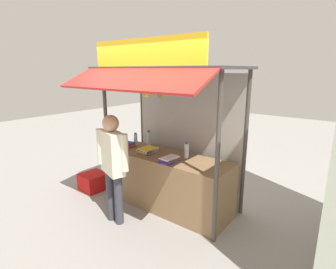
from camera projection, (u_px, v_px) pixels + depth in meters
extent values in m
plane|color=gray|center=(168.00, 206.00, 4.32)|extent=(20.00, 20.00, 0.00)
cube|color=olive|center=(168.00, 182.00, 4.22)|extent=(2.05, 0.70, 0.86)
cylinder|color=#4C4742|center=(107.00, 136.00, 4.40)|extent=(0.06, 0.06, 2.18)
cylinder|color=#4C4742|center=(217.00, 162.00, 3.18)|extent=(0.06, 0.06, 2.18)
cylinder|color=#4C4742|center=(143.00, 128.00, 5.07)|extent=(0.06, 0.06, 2.18)
cylinder|color=#4C4742|center=(245.00, 146.00, 3.85)|extent=(0.06, 0.06, 2.18)
cube|color=#B7B2A8|center=(187.00, 137.00, 4.47)|extent=(2.01, 0.04, 2.13)
cube|color=#3F3F44|center=(167.00, 68.00, 3.78)|extent=(2.25, 1.07, 0.04)
cube|color=red|center=(128.00, 79.00, 3.21)|extent=(2.21, 0.51, 0.26)
cube|color=yellow|center=(144.00, 52.00, 3.36)|extent=(1.85, 0.04, 0.35)
cylinder|color=#59544C|center=(147.00, 76.00, 3.47)|extent=(1.95, 0.02, 0.02)
cylinder|color=silver|center=(149.00, 139.00, 4.66)|extent=(0.08, 0.08, 0.24)
cylinder|color=#198C33|center=(149.00, 131.00, 4.63)|extent=(0.05, 0.05, 0.03)
cylinder|color=silver|center=(136.00, 140.00, 4.69)|extent=(0.06, 0.06, 0.20)
cylinder|color=blue|center=(135.00, 133.00, 4.67)|extent=(0.04, 0.04, 0.03)
cylinder|color=silver|center=(186.00, 151.00, 4.01)|extent=(0.07, 0.07, 0.22)
cylinder|color=blue|center=(187.00, 143.00, 3.98)|extent=(0.05, 0.05, 0.03)
cube|color=red|center=(127.00, 146.00, 4.61)|extent=(0.19, 0.23, 0.01)
cube|color=orange|center=(127.00, 146.00, 4.62)|extent=(0.21, 0.25, 0.01)
cube|color=white|center=(127.00, 145.00, 4.61)|extent=(0.21, 0.24, 0.01)
cube|color=orange|center=(127.00, 145.00, 4.61)|extent=(0.21, 0.24, 0.01)
cube|color=red|center=(128.00, 144.00, 4.59)|extent=(0.20, 0.24, 0.01)
cube|color=green|center=(127.00, 143.00, 4.60)|extent=(0.20, 0.24, 0.01)
cube|color=blue|center=(127.00, 143.00, 4.58)|extent=(0.21, 0.24, 0.01)
cube|color=blue|center=(148.00, 152.00, 4.30)|extent=(0.24, 0.29, 0.01)
cube|color=yellow|center=(148.00, 152.00, 4.30)|extent=(0.26, 0.30, 0.01)
cube|color=orange|center=(148.00, 151.00, 4.29)|extent=(0.25, 0.30, 0.01)
cube|color=purple|center=(148.00, 150.00, 4.29)|extent=(0.24, 0.29, 0.01)
cube|color=white|center=(147.00, 150.00, 4.28)|extent=(0.25, 0.30, 0.01)
cube|color=black|center=(148.00, 149.00, 4.28)|extent=(0.25, 0.29, 0.01)
cube|color=white|center=(148.00, 149.00, 4.28)|extent=(0.24, 0.29, 0.01)
cube|color=yellow|center=(148.00, 148.00, 4.28)|extent=(0.24, 0.29, 0.01)
cube|color=purple|center=(169.00, 162.00, 3.86)|extent=(0.19, 0.29, 0.01)
cube|color=blue|center=(169.00, 161.00, 3.86)|extent=(0.18, 0.29, 0.01)
cube|color=black|center=(169.00, 160.00, 3.86)|extent=(0.18, 0.29, 0.01)
cube|color=orange|center=(170.00, 160.00, 3.86)|extent=(0.17, 0.28, 0.01)
cube|color=blue|center=(169.00, 159.00, 3.86)|extent=(0.20, 0.30, 0.01)
cube|color=blue|center=(170.00, 159.00, 3.86)|extent=(0.18, 0.29, 0.01)
cube|color=red|center=(170.00, 158.00, 3.86)|extent=(0.20, 0.30, 0.01)
cube|color=white|center=(170.00, 157.00, 3.86)|extent=(0.19, 0.30, 0.01)
cylinder|color=#332D23|center=(160.00, 80.00, 3.35)|extent=(0.01, 0.01, 0.08)
cylinder|color=olive|center=(160.00, 85.00, 3.37)|extent=(0.04, 0.04, 0.04)
ellipsoid|color=olive|center=(161.00, 92.00, 3.38)|extent=(0.04, 0.07, 0.17)
ellipsoid|color=olive|center=(162.00, 92.00, 3.39)|extent=(0.06, 0.07, 0.17)
ellipsoid|color=olive|center=(161.00, 92.00, 3.40)|extent=(0.07, 0.04, 0.17)
ellipsoid|color=olive|center=(160.00, 92.00, 3.41)|extent=(0.07, 0.06, 0.17)
ellipsoid|color=olive|center=(159.00, 92.00, 3.40)|extent=(0.04, 0.07, 0.17)
ellipsoid|color=olive|center=(158.00, 92.00, 3.38)|extent=(0.08, 0.07, 0.17)
ellipsoid|color=olive|center=(159.00, 92.00, 3.37)|extent=(0.08, 0.03, 0.17)
ellipsoid|color=olive|center=(160.00, 92.00, 3.36)|extent=(0.07, 0.08, 0.17)
cylinder|color=#332D23|center=(146.00, 81.00, 3.50)|extent=(0.01, 0.01, 0.10)
cylinder|color=olive|center=(146.00, 86.00, 3.51)|extent=(0.04, 0.04, 0.04)
ellipsoid|color=yellow|center=(148.00, 92.00, 3.52)|extent=(0.04, 0.08, 0.15)
ellipsoid|color=yellow|center=(148.00, 92.00, 3.54)|extent=(0.07, 0.06, 0.15)
ellipsoid|color=yellow|center=(147.00, 92.00, 3.54)|extent=(0.07, 0.04, 0.15)
ellipsoid|color=yellow|center=(146.00, 92.00, 3.56)|extent=(0.07, 0.07, 0.16)
ellipsoid|color=yellow|center=(145.00, 92.00, 3.54)|extent=(0.04, 0.07, 0.15)
ellipsoid|color=yellow|center=(144.00, 92.00, 3.53)|extent=(0.08, 0.07, 0.16)
ellipsoid|color=yellow|center=(145.00, 92.00, 3.52)|extent=(0.07, 0.04, 0.15)
ellipsoid|color=yellow|center=(146.00, 92.00, 3.51)|extent=(0.07, 0.07, 0.16)
cylinder|color=#383842|center=(111.00, 196.00, 3.85)|extent=(0.12, 0.12, 0.76)
cylinder|color=#383842|center=(119.00, 199.00, 3.75)|extent=(0.12, 0.12, 0.76)
cube|color=#EAE5C6|center=(112.00, 153.00, 3.64)|extent=(0.49, 0.33, 0.60)
cylinder|color=#EAE5C6|center=(100.00, 146.00, 3.78)|extent=(0.10, 0.10, 0.51)
cylinder|color=#EAE5C6|center=(125.00, 153.00, 3.48)|extent=(0.10, 0.10, 0.51)
sphere|color=tan|center=(111.00, 123.00, 3.54)|extent=(0.23, 0.23, 0.23)
cube|color=red|center=(93.00, 181.00, 4.90)|extent=(0.46, 0.46, 0.30)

